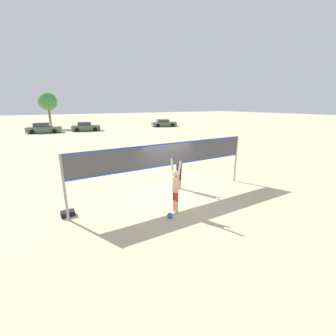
{
  "coord_description": "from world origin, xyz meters",
  "views": [
    {
      "loc": [
        -5.06,
        -8.46,
        4.21
      ],
      "look_at": [
        0.0,
        0.0,
        1.4
      ],
      "focal_mm": 24.0,
      "sensor_mm": 36.0,
      "label": 1
    }
  ],
  "objects": [
    {
      "name": "parked_car_mid",
      "position": [
        2.41,
        30.13,
        0.64
      ],
      "size": [
        4.7,
        2.79,
        1.42
      ],
      "rotation": [
        0.0,
        0.0,
        -0.24
      ],
      "color": "#4C6B4C",
      "rests_on": "ground_plane"
    },
    {
      "name": "volleyball_net",
      "position": [
        0.0,
        0.0,
        1.9
      ],
      "size": [
        8.86,
        0.09,
        2.55
      ],
      "color": "gray",
      "rests_on": "ground_plane"
    },
    {
      "name": "tree_left_cluster",
      "position": [
        -2.14,
        37.81,
        4.65
      ],
      "size": [
        3.11,
        3.11,
        6.25
      ],
      "color": "brown",
      "rests_on": "ground_plane"
    },
    {
      "name": "volleyball",
      "position": [
        -1.01,
        -1.83,
        0.11
      ],
      "size": [
        0.21,
        0.21,
        0.21
      ],
      "color": "blue",
      "rests_on": "ground_plane"
    },
    {
      "name": "gear_bag",
      "position": [
        -4.35,
        0.36,
        0.1
      ],
      "size": [
        0.5,
        0.35,
        0.21
      ],
      "color": "black",
      "rests_on": "ground_plane"
    },
    {
      "name": "player_blocker",
      "position": [
        1.01,
        0.61,
        1.15
      ],
      "size": [
        0.28,
        0.71,
        2.18
      ],
      "rotation": [
        0.0,
        0.0,
        -1.57
      ],
      "color": "tan",
      "rests_on": "ground_plane"
    },
    {
      "name": "parked_car_far",
      "position": [
        17.03,
        30.13,
        0.62
      ],
      "size": [
        5.03,
        2.81,
        1.37
      ],
      "rotation": [
        0.0,
        0.0,
        -0.23
      ],
      "color": "#4C6B4C",
      "rests_on": "ground_plane"
    },
    {
      "name": "parked_car_near",
      "position": [
        -3.63,
        30.73,
        0.67
      ],
      "size": [
        5.04,
        2.81,
        1.5
      ],
      "rotation": [
        0.0,
        0.0,
        -0.21
      ],
      "color": "#4C6B4C",
      "rests_on": "ground_plane"
    },
    {
      "name": "ground_plane",
      "position": [
        0.0,
        0.0,
        0.0
      ],
      "size": [
        200.0,
        200.0,
        0.0
      ],
      "primitive_type": "plane",
      "color": "beige"
    },
    {
      "name": "player_spiker",
      "position": [
        -0.56,
        -1.51,
        1.15
      ],
      "size": [
        0.28,
        0.71,
        2.18
      ],
      "rotation": [
        0.0,
        0.0,
        1.57
      ],
      "color": "beige",
      "rests_on": "ground_plane"
    }
  ]
}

